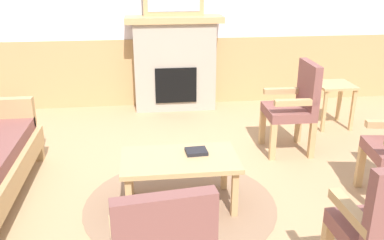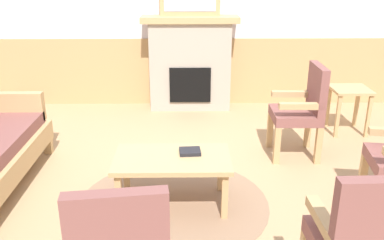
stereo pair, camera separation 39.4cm
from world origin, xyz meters
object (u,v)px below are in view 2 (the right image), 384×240
side_table (349,97)px  fireplace (190,62)px  armchair_by_window_left (303,107)px  coffee_table (172,163)px  book_on_table (190,151)px

side_table → fireplace: bearing=153.4°
fireplace → armchair_by_window_left: 1.98m
coffee_table → book_on_table: size_ratio=5.45×
fireplace → side_table: size_ratio=2.36×
armchair_by_window_left → side_table: (0.74, 0.66, -0.10)m
fireplace → book_on_table: (-0.02, -2.50, -0.20)m
armchair_by_window_left → coffee_table: bearing=-143.9°
book_on_table → side_table: side_table is taller
coffee_table → side_table: (2.06, 1.62, 0.05)m
armchair_by_window_left → side_table: 0.99m
coffee_table → side_table: side_table is taller
armchair_by_window_left → fireplace: bearing=125.7°
book_on_table → armchair_by_window_left: size_ratio=0.18×
book_on_table → side_table: bearing=38.9°
fireplace → side_table: 2.13m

